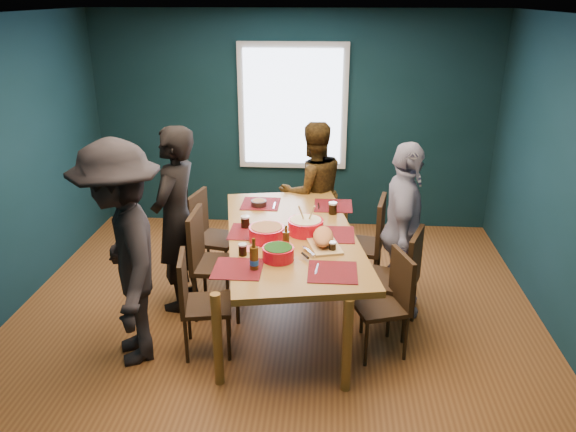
{
  "coord_description": "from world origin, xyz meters",
  "views": [
    {
      "loc": [
        0.48,
        -4.44,
        2.86
      ],
      "look_at": [
        0.12,
        0.19,
        1.01
      ],
      "focal_mm": 35.0,
      "sensor_mm": 36.0,
      "label": 1
    }
  ],
  "objects_px": {
    "chair_right_far": "(369,238)",
    "cutting_board": "(323,238)",
    "bowl_herbs": "(278,253)",
    "person_back": "(313,192)",
    "bowl_dumpling": "(306,226)",
    "chair_left_mid": "(208,255)",
    "chair_right_near": "(390,296)",
    "person_right": "(403,231)",
    "chair_left_near": "(196,297)",
    "person_far_left": "(176,220)",
    "dining_table": "(292,242)",
    "chair_right_mid": "(401,273)",
    "bowl_salad": "(267,233)",
    "chair_left_far": "(208,230)",
    "person_near_left": "(123,255)"
  },
  "relations": [
    {
      "from": "person_right",
      "to": "cutting_board",
      "type": "xyz_separation_m",
      "value": [
        -0.72,
        -0.41,
        0.08
      ]
    },
    {
      "from": "chair_left_mid",
      "to": "chair_left_near",
      "type": "distance_m",
      "value": 0.64
    },
    {
      "from": "dining_table",
      "to": "bowl_herbs",
      "type": "height_order",
      "value": "bowl_herbs"
    },
    {
      "from": "chair_left_mid",
      "to": "person_near_left",
      "type": "distance_m",
      "value": 0.96
    },
    {
      "from": "bowl_herbs",
      "to": "chair_right_mid",
      "type": "bearing_deg",
      "value": 20.02
    },
    {
      "from": "chair_left_mid",
      "to": "person_far_left",
      "type": "height_order",
      "value": "person_far_left"
    },
    {
      "from": "chair_left_far",
      "to": "person_near_left",
      "type": "height_order",
      "value": "person_near_left"
    },
    {
      "from": "person_far_left",
      "to": "bowl_dumpling",
      "type": "bearing_deg",
      "value": 94.22
    },
    {
      "from": "chair_left_near",
      "to": "cutting_board",
      "type": "xyz_separation_m",
      "value": [
        1.03,
        0.4,
        0.39
      ]
    },
    {
      "from": "dining_table",
      "to": "chair_right_mid",
      "type": "distance_m",
      "value": 1.01
    },
    {
      "from": "person_back",
      "to": "bowl_herbs",
      "type": "xyz_separation_m",
      "value": [
        -0.21,
        -1.85,
        0.12
      ]
    },
    {
      "from": "bowl_herbs",
      "to": "cutting_board",
      "type": "xyz_separation_m",
      "value": [
        0.35,
        0.32,
        -0.0
      ]
    },
    {
      "from": "person_back",
      "to": "person_right",
      "type": "distance_m",
      "value": 1.41
    },
    {
      "from": "bowl_salad",
      "to": "dining_table",
      "type": "bearing_deg",
      "value": 38.21
    },
    {
      "from": "chair_right_far",
      "to": "chair_right_mid",
      "type": "xyz_separation_m",
      "value": [
        0.25,
        -0.71,
        -0.02
      ]
    },
    {
      "from": "person_back",
      "to": "person_near_left",
      "type": "distance_m",
      "value": 2.48
    },
    {
      "from": "chair_left_far",
      "to": "bowl_herbs",
      "type": "height_order",
      "value": "bowl_herbs"
    },
    {
      "from": "chair_left_mid",
      "to": "dining_table",
      "type": "bearing_deg",
      "value": -1.23
    },
    {
      "from": "person_far_left",
      "to": "bowl_dumpling",
      "type": "xyz_separation_m",
      "value": [
        1.22,
        -0.13,
        0.03
      ]
    },
    {
      "from": "chair_right_far",
      "to": "person_near_left",
      "type": "xyz_separation_m",
      "value": [
        -2.02,
        -1.27,
        0.34
      ]
    },
    {
      "from": "person_back",
      "to": "person_near_left",
      "type": "xyz_separation_m",
      "value": [
        -1.43,
        -2.02,
        0.14
      ]
    },
    {
      "from": "chair_left_far",
      "to": "chair_right_far",
      "type": "distance_m",
      "value": 1.67
    },
    {
      "from": "person_far_left",
      "to": "person_back",
      "type": "distance_m",
      "value": 1.69
    },
    {
      "from": "chair_left_mid",
      "to": "chair_right_near",
      "type": "distance_m",
      "value": 1.7
    },
    {
      "from": "chair_left_mid",
      "to": "person_near_left",
      "type": "relative_size",
      "value": 0.55
    },
    {
      "from": "chair_left_far",
      "to": "chair_left_near",
      "type": "height_order",
      "value": "chair_left_far"
    },
    {
      "from": "chair_right_far",
      "to": "bowl_herbs",
      "type": "xyz_separation_m",
      "value": [
        -0.8,
        -1.09,
        0.32
      ]
    },
    {
      "from": "chair_left_far",
      "to": "person_near_left",
      "type": "relative_size",
      "value": 0.51
    },
    {
      "from": "chair_left_near",
      "to": "chair_right_near",
      "type": "relative_size",
      "value": 1.0
    },
    {
      "from": "person_back",
      "to": "bowl_salad",
      "type": "xyz_separation_m",
      "value": [
        -0.35,
        -1.47,
        0.13
      ]
    },
    {
      "from": "chair_left_mid",
      "to": "chair_right_mid",
      "type": "xyz_separation_m",
      "value": [
        1.75,
        -0.18,
        -0.03
      ]
    },
    {
      "from": "chair_right_far",
      "to": "person_far_left",
      "type": "xyz_separation_m",
      "value": [
        -1.82,
        -0.4,
        0.3
      ]
    },
    {
      "from": "person_far_left",
      "to": "person_near_left",
      "type": "distance_m",
      "value": 0.89
    },
    {
      "from": "chair_right_far",
      "to": "bowl_dumpling",
      "type": "distance_m",
      "value": 0.87
    },
    {
      "from": "chair_left_near",
      "to": "bowl_herbs",
      "type": "relative_size",
      "value": 3.45
    },
    {
      "from": "person_far_left",
      "to": "chair_left_near",
      "type": "bearing_deg",
      "value": 34.49
    },
    {
      "from": "bowl_herbs",
      "to": "person_far_left",
      "type": "bearing_deg",
      "value": 146.01
    },
    {
      "from": "chair_right_near",
      "to": "person_far_left",
      "type": "relative_size",
      "value": 0.5
    },
    {
      "from": "dining_table",
      "to": "chair_left_near",
      "type": "relative_size",
      "value": 2.69
    },
    {
      "from": "bowl_salad",
      "to": "chair_left_mid",
      "type": "bearing_deg",
      "value": 161.75
    },
    {
      "from": "bowl_salad",
      "to": "chair_left_far",
      "type": "bearing_deg",
      "value": 129.85
    },
    {
      "from": "chair_left_far",
      "to": "person_back",
      "type": "bearing_deg",
      "value": 41.35
    },
    {
      "from": "chair_right_far",
      "to": "cutting_board",
      "type": "height_order",
      "value": "chair_right_far"
    },
    {
      "from": "chair_left_far",
      "to": "chair_right_mid",
      "type": "xyz_separation_m",
      "value": [
        1.91,
        -0.86,
        0.01
      ]
    },
    {
      "from": "dining_table",
      "to": "person_right",
      "type": "height_order",
      "value": "person_right"
    },
    {
      "from": "bowl_dumpling",
      "to": "cutting_board",
      "type": "distance_m",
      "value": 0.28
    },
    {
      "from": "person_back",
      "to": "bowl_dumpling",
      "type": "bearing_deg",
      "value": 66.39
    },
    {
      "from": "chair_right_far",
      "to": "cutting_board",
      "type": "relative_size",
      "value": 1.65
    },
    {
      "from": "dining_table",
      "to": "cutting_board",
      "type": "bearing_deg",
      "value": -47.74
    },
    {
      "from": "person_right",
      "to": "bowl_herbs",
      "type": "xyz_separation_m",
      "value": [
        -1.08,
        -0.73,
        0.08
      ]
    }
  ]
}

